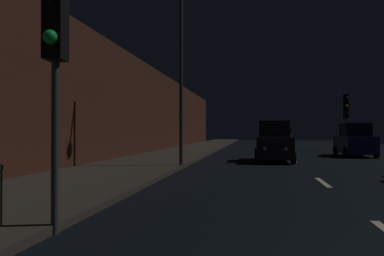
{
  "coord_description": "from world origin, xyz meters",
  "views": [
    {
      "loc": [
        -2.08,
        -2.81,
        1.59
      ],
      "look_at": [
        -5.82,
        18.69,
        1.81
      ],
      "focal_mm": 34.04,
      "sensor_mm": 36.0,
      "label": 1
    }
  ],
  "objects_px": {
    "car_approaching_headlights": "(273,143)",
    "streetlamp_overhead": "(190,42)",
    "traffic_light_far_right": "(346,110)",
    "car_distant_taillights": "(284,137)",
    "car_parked_right_far": "(355,141)",
    "traffic_light_near_left": "(55,20)"
  },
  "relations": [
    {
      "from": "car_approaching_headlights",
      "to": "streetlamp_overhead",
      "type": "bearing_deg",
      "value": -39.29
    },
    {
      "from": "streetlamp_overhead",
      "to": "car_approaching_headlights",
      "type": "xyz_separation_m",
      "value": [
        3.71,
        4.54,
        -4.46
      ]
    },
    {
      "from": "traffic_light_far_right",
      "to": "car_distant_taillights",
      "type": "distance_m",
      "value": 13.88
    },
    {
      "from": "car_distant_taillights",
      "to": "car_parked_right_far",
      "type": "bearing_deg",
      "value": -170.92
    },
    {
      "from": "traffic_light_near_left",
      "to": "car_distant_taillights",
      "type": "relative_size",
      "value": 1.15
    },
    {
      "from": "traffic_light_near_left",
      "to": "streetlamp_overhead",
      "type": "bearing_deg",
      "value": 171.94
    },
    {
      "from": "car_parked_right_far",
      "to": "car_distant_taillights",
      "type": "bearing_deg",
      "value": 9.08
    },
    {
      "from": "traffic_light_far_right",
      "to": "car_distant_taillights",
      "type": "height_order",
      "value": "traffic_light_far_right"
    },
    {
      "from": "traffic_light_far_right",
      "to": "car_approaching_headlights",
      "type": "bearing_deg",
      "value": -40.63
    },
    {
      "from": "car_approaching_headlights",
      "to": "car_parked_right_far",
      "type": "distance_m",
      "value": 7.31
    },
    {
      "from": "streetlamp_overhead",
      "to": "car_approaching_headlights",
      "type": "height_order",
      "value": "streetlamp_overhead"
    },
    {
      "from": "traffic_light_near_left",
      "to": "car_parked_right_far",
      "type": "height_order",
      "value": "traffic_light_near_left"
    },
    {
      "from": "traffic_light_near_left",
      "to": "streetlamp_overhead",
      "type": "relative_size",
      "value": 0.55
    },
    {
      "from": "streetlamp_overhead",
      "to": "car_parked_right_far",
      "type": "height_order",
      "value": "streetlamp_overhead"
    },
    {
      "from": "traffic_light_far_right",
      "to": "car_parked_right_far",
      "type": "xyz_separation_m",
      "value": [
        -0.8,
        -5.65,
        -2.32
      ]
    },
    {
      "from": "traffic_light_near_left",
      "to": "car_distant_taillights",
      "type": "xyz_separation_m",
      "value": [
        6.39,
        38.53,
        -2.4
      ]
    },
    {
      "from": "streetlamp_overhead",
      "to": "car_approaching_headlights",
      "type": "distance_m",
      "value": 7.37
    },
    {
      "from": "traffic_light_far_right",
      "to": "car_distant_taillights",
      "type": "relative_size",
      "value": 1.15
    },
    {
      "from": "traffic_light_near_left",
      "to": "traffic_light_far_right",
      "type": "bearing_deg",
      "value": 151.8
    },
    {
      "from": "traffic_light_far_right",
      "to": "car_parked_right_far",
      "type": "relative_size",
      "value": 1.08
    },
    {
      "from": "traffic_light_far_right",
      "to": "traffic_light_near_left",
      "type": "relative_size",
      "value": 1.0
    },
    {
      "from": "traffic_light_far_right",
      "to": "car_approaching_headlights",
      "type": "xyz_separation_m",
      "value": [
        -6.17,
        -10.61,
        -2.31
      ]
    }
  ]
}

